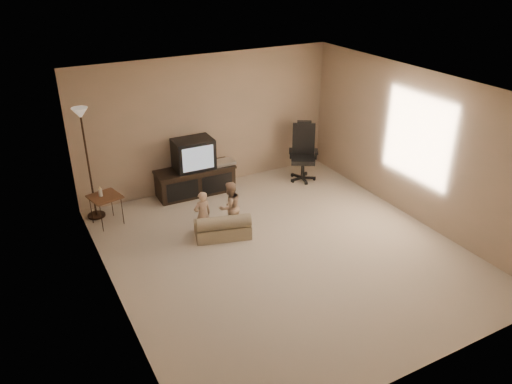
{
  "coord_description": "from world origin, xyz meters",
  "views": [
    {
      "loc": [
        -3.41,
        -5.47,
        4.17
      ],
      "look_at": [
        -0.15,
        0.6,
        0.78
      ],
      "focal_mm": 35.0,
      "sensor_mm": 36.0,
      "label": 1
    }
  ],
  "objects_px": {
    "tv_stand": "(195,171)",
    "side_table": "(104,197)",
    "office_chair": "(303,159)",
    "child_sofa": "(223,227)",
    "floor_lamp": "(84,139)",
    "toddler_right": "(230,207)",
    "toddler_left": "(203,215)"
  },
  "relations": [
    {
      "from": "floor_lamp",
      "to": "toddler_left",
      "type": "height_order",
      "value": "floor_lamp"
    },
    {
      "from": "office_chair",
      "to": "floor_lamp",
      "type": "relative_size",
      "value": 0.6
    },
    {
      "from": "child_sofa",
      "to": "toddler_right",
      "type": "height_order",
      "value": "toddler_right"
    },
    {
      "from": "office_chair",
      "to": "toddler_right",
      "type": "height_order",
      "value": "office_chair"
    },
    {
      "from": "child_sofa",
      "to": "floor_lamp",
      "type": "bearing_deg",
      "value": 150.4
    },
    {
      "from": "office_chair",
      "to": "toddler_left",
      "type": "xyz_separation_m",
      "value": [
        -2.62,
        -1.14,
        -0.01
      ]
    },
    {
      "from": "side_table",
      "to": "child_sofa",
      "type": "relative_size",
      "value": 0.72
    },
    {
      "from": "tv_stand",
      "to": "floor_lamp",
      "type": "relative_size",
      "value": 0.78
    },
    {
      "from": "floor_lamp",
      "to": "child_sofa",
      "type": "distance_m",
      "value": 2.63
    },
    {
      "from": "side_table",
      "to": "floor_lamp",
      "type": "distance_m",
      "value": 0.98
    },
    {
      "from": "floor_lamp",
      "to": "toddler_left",
      "type": "distance_m",
      "value": 2.27
    },
    {
      "from": "toddler_right",
      "to": "toddler_left",
      "type": "bearing_deg",
      "value": -10.47
    },
    {
      "from": "toddler_left",
      "to": "toddler_right",
      "type": "height_order",
      "value": "toddler_right"
    },
    {
      "from": "floor_lamp",
      "to": "child_sofa",
      "type": "xyz_separation_m",
      "value": [
        1.64,
        -1.65,
        -1.23
      ]
    },
    {
      "from": "side_table",
      "to": "floor_lamp",
      "type": "bearing_deg",
      "value": 108.55
    },
    {
      "from": "office_chair",
      "to": "toddler_right",
      "type": "xyz_separation_m",
      "value": [
        -2.14,
        -1.14,
        0.01
      ]
    },
    {
      "from": "tv_stand",
      "to": "side_table",
      "type": "distance_m",
      "value": 1.78
    },
    {
      "from": "side_table",
      "to": "office_chair",
      "type": "bearing_deg",
      "value": -0.22
    },
    {
      "from": "office_chair",
      "to": "side_table",
      "type": "xyz_separation_m",
      "value": [
        -3.86,
        0.01,
        0.08
      ]
    },
    {
      "from": "office_chair",
      "to": "side_table",
      "type": "height_order",
      "value": "office_chair"
    },
    {
      "from": "tv_stand",
      "to": "toddler_right",
      "type": "xyz_separation_m",
      "value": [
        -0.02,
        -1.53,
        -0.02
      ]
    },
    {
      "from": "toddler_left",
      "to": "tv_stand",
      "type": "bearing_deg",
      "value": -111.81
    },
    {
      "from": "side_table",
      "to": "toddler_right",
      "type": "xyz_separation_m",
      "value": [
        1.72,
        -1.15,
        -0.07
      ]
    },
    {
      "from": "tv_stand",
      "to": "child_sofa",
      "type": "xyz_separation_m",
      "value": [
        -0.22,
        -1.69,
        -0.27
      ]
    },
    {
      "from": "toddler_left",
      "to": "floor_lamp",
      "type": "bearing_deg",
      "value": -51.87
    },
    {
      "from": "child_sofa",
      "to": "toddler_right",
      "type": "bearing_deg",
      "value": 52.8
    },
    {
      "from": "toddler_right",
      "to": "tv_stand",
      "type": "bearing_deg",
      "value": -101.63
    },
    {
      "from": "side_table",
      "to": "toddler_right",
      "type": "relative_size",
      "value": 0.82
    },
    {
      "from": "child_sofa",
      "to": "tv_stand",
      "type": "bearing_deg",
      "value": 98.3
    },
    {
      "from": "toddler_right",
      "to": "side_table",
      "type": "bearing_deg",
      "value": -44.79
    },
    {
      "from": "child_sofa",
      "to": "toddler_right",
      "type": "xyz_separation_m",
      "value": [
        0.2,
        0.15,
        0.25
      ]
    },
    {
      "from": "tv_stand",
      "to": "toddler_right",
      "type": "bearing_deg",
      "value": -89.06
    }
  ]
}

